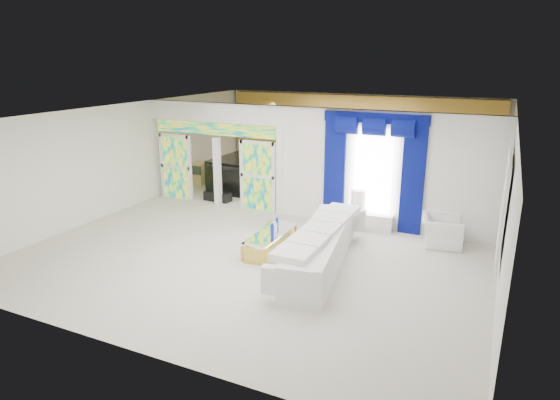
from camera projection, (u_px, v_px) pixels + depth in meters
The scene contains 22 objects.
floor at pixel (289, 227), 12.49m from camera, with size 12.00×12.00×0.00m, color #B7AF9E.
dividing_wall at pixel (384, 171), 12.05m from camera, with size 5.70×0.18×3.00m, color white.
dividing_header at pixel (213, 112), 13.73m from camera, with size 4.30×0.18×0.55m, color white.
stained_panel_left at pixel (176, 167), 14.80m from camera, with size 0.95×0.04×2.00m, color #994C3F.
stained_panel_right at pixel (258, 176), 13.65m from camera, with size 0.95×0.04×2.00m, color #994C3F.
stained_transom at pixel (214, 129), 13.87m from camera, with size 4.00×0.05×0.35m, color #994C3F.
window_pane at pixel (373, 173), 12.08m from camera, with size 1.00×0.02×2.30m, color white.
blue_drape_left at pixel (335, 171), 12.48m from camera, with size 0.55×0.10×2.80m, color #040D4C.
blue_drape_right at pixel (413, 179), 11.66m from camera, with size 0.55×0.10×2.80m, color #040D4C.
blue_pelmet at pixel (376, 118), 11.66m from camera, with size 2.60×0.12×0.25m, color #040D4C.
wall_mirror at pixel (504, 204), 9.17m from camera, with size 0.04×2.70×1.90m, color white.
gold_curtains at pixel (356, 137), 17.18m from camera, with size 9.70×0.12×2.90m, color gold.
white_sofa at pixel (322, 249), 10.11m from camera, with size 0.84×3.92×0.75m, color white.
coffee_table at pixel (270, 242), 10.97m from camera, with size 0.59×1.78×0.39m, color gold.
console_table at pixel (368, 221), 12.34m from camera, with size 1.23×0.39×0.41m, color white.
table_lamp at pixel (358, 201), 12.32m from camera, with size 0.36×0.36×0.58m, color white.
armchair at pixel (441, 230), 11.28m from camera, with size 1.04×0.91×0.68m, color white.
grand_piano at pixel (243, 173), 16.01m from camera, with size 1.59×2.08×1.05m, color black.
piano_bench at pixel (218, 196), 14.73m from camera, with size 0.85×0.33×0.28m, color black.
tv_console at pixel (199, 173), 16.70m from camera, with size 0.51×0.47×0.74m, color tan.
chandelier at pixel (267, 108), 15.61m from camera, with size 0.60×0.60×0.60m, color gold.
decanters at pixel (275, 227), 11.11m from camera, with size 0.22×0.61×0.22m.
Camera 1 is at (4.77, -10.75, 4.26)m, focal length 30.83 mm.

